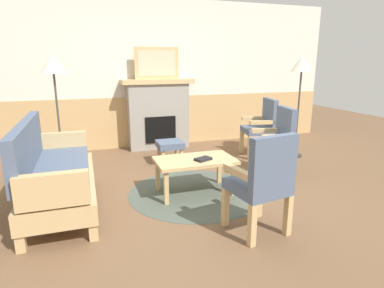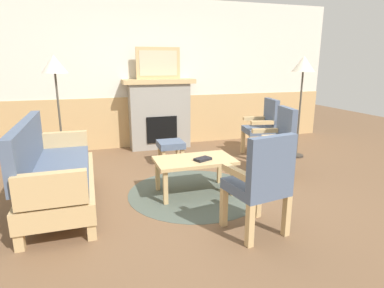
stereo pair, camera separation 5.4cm
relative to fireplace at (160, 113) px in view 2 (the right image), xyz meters
name	(u,v)px [view 2 (the right image)]	position (x,y,z in m)	size (l,w,h in m)	color
ground_plane	(201,194)	(0.00, -2.35, -0.65)	(14.00, 14.00, 0.00)	brown
wall_back	(156,77)	(0.00, 0.25, 0.66)	(7.20, 0.14, 2.70)	silver
fireplace	(160,113)	(0.00, 0.00, 0.00)	(1.30, 0.44, 1.28)	gray
framed_picture	(158,63)	(0.00, 0.00, 0.91)	(0.80, 0.04, 0.56)	tan
couch	(55,173)	(-1.65, -2.20, -0.26)	(0.70, 1.80, 0.98)	tan
coffee_table	(195,163)	(-0.06, -2.29, -0.27)	(0.96, 0.56, 0.44)	tan
round_rug	(195,192)	(-0.06, -2.29, -0.65)	(1.65, 1.65, 0.01)	#4C564C
book_on_table	(203,159)	(0.01, -2.38, -0.20)	(0.20, 0.12, 0.03)	black
footstool	(171,146)	(-0.05, -1.02, -0.37)	(0.40, 0.40, 0.36)	tan
armchair_near_fireplace	(277,139)	(1.22, -2.06, -0.11)	(0.55, 0.55, 0.98)	tan
armchair_by_window_left	(263,125)	(1.57, -1.08, -0.11)	(0.55, 0.55, 0.98)	tan
armchair_front_left	(261,180)	(0.21, -3.42, -0.11)	(0.55, 0.55, 0.98)	tan
floor_lamp_by_couch	(55,72)	(-1.66, -0.83, 0.80)	(0.36, 0.36, 1.68)	#332D28
floor_lamp_by_chairs	(303,70)	(2.10, -1.32, 0.80)	(0.36, 0.36, 1.68)	#332D28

